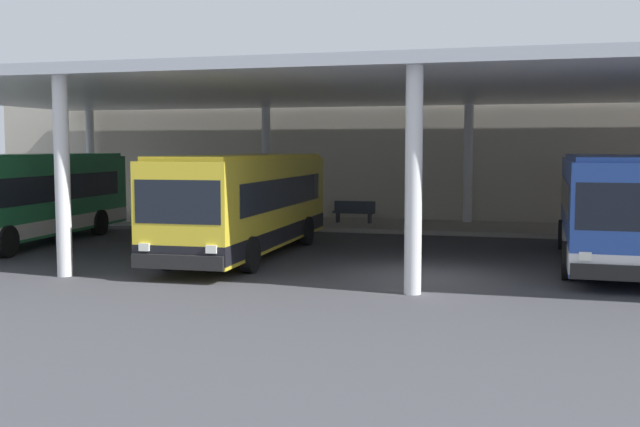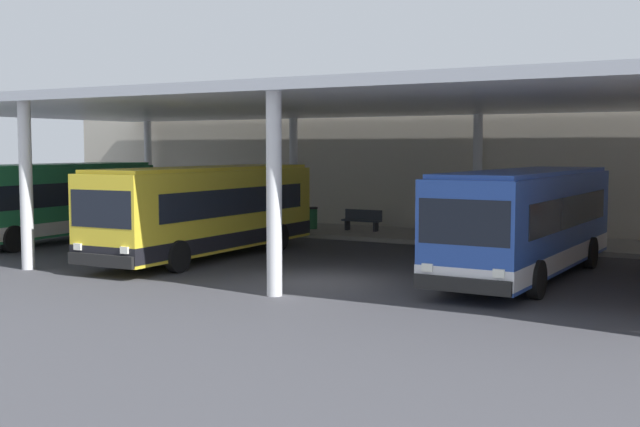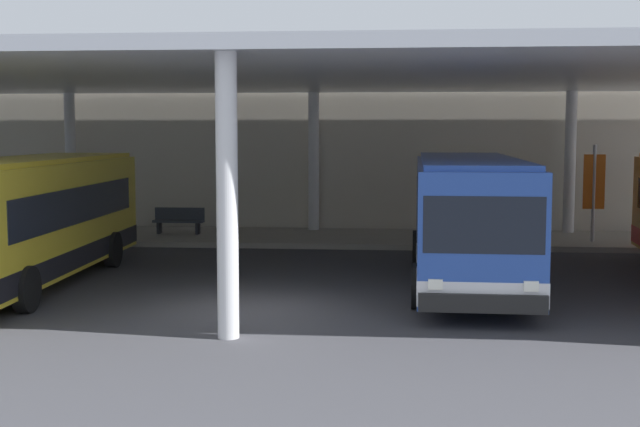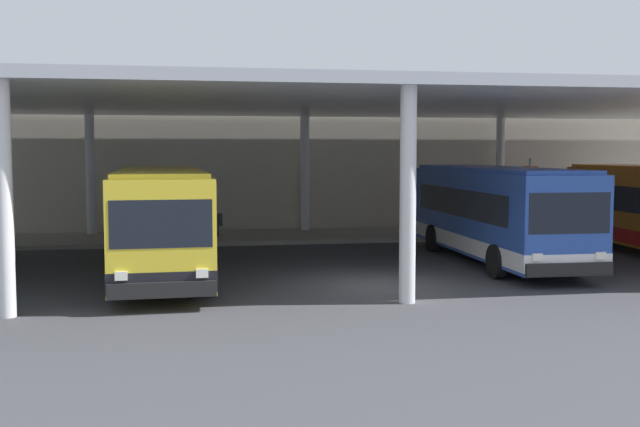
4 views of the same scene
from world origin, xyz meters
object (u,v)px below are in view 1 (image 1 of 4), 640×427
at_px(bus_middle_bay, 610,207).
at_px(bus_second_bay, 246,203).
at_px(bench_waiting, 354,211).
at_px(trash_bin, 299,211).
at_px(bus_nearest_bay, 28,197).

bearing_deg(bus_middle_bay, bus_second_bay, -173.74).
bearing_deg(bus_middle_bay, bench_waiting, 139.38).
xyz_separation_m(bench_waiting, trash_bin, (-2.35, -0.37, 0.01)).
bearing_deg(trash_bin, bench_waiting, 8.94).
xyz_separation_m(bus_second_bay, bus_middle_bay, (10.87, 1.19, 0.00)).
relative_size(bus_second_bay, trash_bin, 10.82).
distance_m(bus_middle_bay, bench_waiting, 12.58).
bearing_deg(bus_second_bay, trash_bin, 96.33).
bearing_deg(bus_second_bay, bench_waiting, 81.80).
relative_size(bench_waiting, trash_bin, 1.84).
height_order(bus_nearest_bay, trash_bin, bus_nearest_bay).
height_order(bench_waiting, trash_bin, trash_bin).
distance_m(bus_nearest_bay, bus_second_bay, 8.50).
height_order(bus_middle_bay, bench_waiting, bus_middle_bay).
bearing_deg(bus_second_bay, bus_nearest_bay, 175.47).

